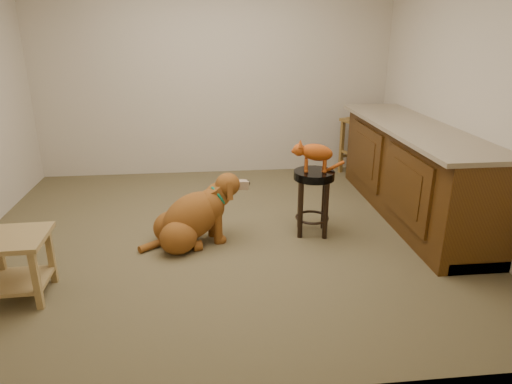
{
  "coord_description": "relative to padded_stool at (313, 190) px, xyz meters",
  "views": [
    {
      "loc": [
        -0.11,
        -3.91,
        1.86
      ],
      "look_at": [
        0.3,
        -0.09,
        0.45
      ],
      "focal_mm": 32.0,
      "sensor_mm": 36.0,
      "label": 1
    }
  ],
  "objects": [
    {
      "name": "floor",
      "position": [
        -0.84,
        0.04,
        -0.43
      ],
      "size": [
        4.5,
        4.0,
        0.01
      ],
      "primitive_type": "cube",
      "color": "brown",
      "rests_on": "ground"
    },
    {
      "name": "room_shell",
      "position": [
        -0.84,
        0.04,
        1.24
      ],
      "size": [
        4.54,
        4.04,
        2.62
      ],
      "color": "beige",
      "rests_on": "ground"
    },
    {
      "name": "cabinet_run",
      "position": [
        1.1,
        0.34,
        0.0
      ],
      "size": [
        0.7,
        2.56,
        0.94
      ],
      "color": "#4F2E0E",
      "rests_on": "ground"
    },
    {
      "name": "padded_stool",
      "position": [
        0.0,
        0.0,
        0.0
      ],
      "size": [
        0.37,
        0.37,
        0.61
      ],
      "rotation": [
        0.0,
        0.0,
        -0.18
      ],
      "color": "black",
      "rests_on": "ground"
    },
    {
      "name": "wood_stool",
      "position": [
        1.01,
        1.74,
        -0.06
      ],
      "size": [
        0.51,
        0.51,
        0.73
      ],
      "rotation": [
        0.0,
        0.0,
        0.36
      ],
      "color": "brown",
      "rests_on": "ground"
    },
    {
      "name": "side_table",
      "position": [
        -2.34,
        -0.84,
        -0.12
      ],
      "size": [
        0.48,
        0.48,
        0.48
      ],
      "rotation": [
        0.0,
        0.0,
        0.03
      ],
      "color": "olive",
      "rests_on": "ground"
    },
    {
      "name": "golden_retriever",
      "position": [
        -1.11,
        -0.11,
        -0.19
      ],
      "size": [
        1.02,
        0.62,
        0.67
      ],
      "rotation": [
        0.0,
        0.0,
        0.31
      ],
      "color": "brown",
      "rests_on": "ground"
    },
    {
      "name": "tabby_kitten",
      "position": [
        -0.01,
        0.0,
        0.35
      ],
      "size": [
        0.51,
        0.2,
        0.31
      ],
      "rotation": [
        0.0,
        0.0,
        -0.18
      ],
      "color": "#9F400F",
      "rests_on": "padded_stool"
    }
  ]
}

